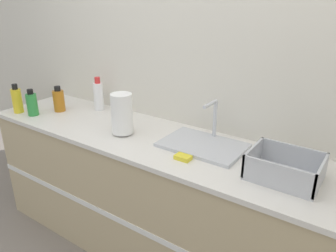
# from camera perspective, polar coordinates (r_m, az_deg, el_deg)

# --- Properties ---
(wall_back) EXTENTS (5.00, 0.06, 2.60)m
(wall_back) POSITION_cam_1_polar(r_m,az_deg,el_deg) (2.26, 2.80, 10.07)
(wall_back) COLOR beige
(wall_back) RESTS_ON ground_plane
(counter_cabinet) EXTENTS (2.62, 0.65, 0.91)m
(counter_cabinet) POSITION_cam_1_polar(r_m,az_deg,el_deg) (2.33, -2.22, -12.31)
(counter_cabinet) COLOR tan
(counter_cabinet) RESTS_ON ground_plane
(sink) EXTENTS (0.49, 0.33, 0.26)m
(sink) POSITION_cam_1_polar(r_m,az_deg,el_deg) (1.99, 6.17, -3.02)
(sink) COLOR silver
(sink) RESTS_ON counter_cabinet
(paper_towel_roll) EXTENTS (0.14, 0.14, 0.27)m
(paper_towel_roll) POSITION_cam_1_polar(r_m,az_deg,el_deg) (2.13, -8.04, 2.09)
(paper_towel_roll) COLOR #4C4C51
(paper_towel_roll) RESTS_ON counter_cabinet
(dish_rack) EXTENTS (0.34, 0.27, 0.13)m
(dish_rack) POSITION_cam_1_polar(r_m,az_deg,el_deg) (1.73, 19.61, -7.19)
(dish_rack) COLOR #B7BABF
(dish_rack) RESTS_ON counter_cabinet
(bottle_white_spray) EXTENTS (0.08, 0.08, 0.26)m
(bottle_white_spray) POSITION_cam_1_polar(r_m,az_deg,el_deg) (2.65, -12.00, 5.22)
(bottle_white_spray) COLOR white
(bottle_white_spray) RESTS_ON counter_cabinet
(bottle_amber) EXTENTS (0.09, 0.09, 0.20)m
(bottle_amber) POSITION_cam_1_polar(r_m,az_deg,el_deg) (2.70, -18.48, 4.29)
(bottle_amber) COLOR #B26B19
(bottle_amber) RESTS_ON counter_cabinet
(bottle_yellow) EXTENTS (0.07, 0.07, 0.23)m
(bottle_yellow) POSITION_cam_1_polar(r_m,az_deg,el_deg) (2.79, -24.80, 4.13)
(bottle_yellow) COLOR yellow
(bottle_yellow) RESTS_ON counter_cabinet
(bottle_green) EXTENTS (0.08, 0.08, 0.20)m
(bottle_green) POSITION_cam_1_polar(r_m,az_deg,el_deg) (2.68, -22.60, 3.59)
(bottle_green) COLOR #2D8C3D
(bottle_green) RESTS_ON counter_cabinet
(sponge) EXTENTS (0.09, 0.06, 0.02)m
(sponge) POSITION_cam_1_polar(r_m,az_deg,el_deg) (1.83, 2.64, -5.48)
(sponge) COLOR yellow
(sponge) RESTS_ON counter_cabinet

